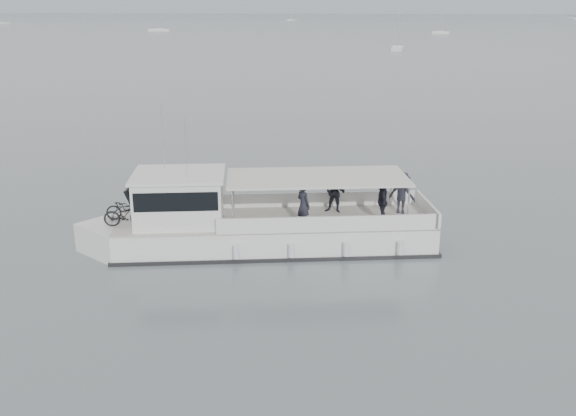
# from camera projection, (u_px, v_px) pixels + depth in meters

# --- Properties ---
(ground) EXTENTS (1400.00, 1400.00, 0.00)m
(ground) POSITION_uv_depth(u_px,v_px,m) (170.00, 223.00, 27.76)
(ground) COLOR slate
(ground) RESTS_ON ground
(tour_boat) EXTENTS (13.89, 5.77, 5.80)m
(tour_boat) POSITION_uv_depth(u_px,v_px,m) (244.00, 224.00, 24.80)
(tour_boat) COLOR white
(tour_boat) RESTS_ON ground
(moored_fleet) EXTENTS (432.46, 341.91, 10.82)m
(moored_fleet) POSITION_uv_depth(u_px,v_px,m) (224.00, 28.00, 222.43)
(moored_fleet) COLOR white
(moored_fleet) RESTS_ON ground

